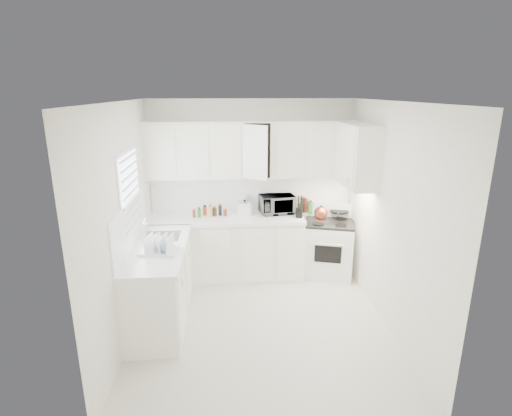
{
  "coord_description": "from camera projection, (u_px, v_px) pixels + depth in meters",
  "views": [
    {
      "loc": [
        -0.36,
        -4.23,
        2.72
      ],
      "look_at": [
        0.0,
        0.7,
        1.25
      ],
      "focal_mm": 28.04,
      "sensor_mm": 36.0,
      "label": 1
    }
  ],
  "objects": [
    {
      "name": "upper_cabinets_back",
      "position": [
        252.0,
        177.0,
        5.79
      ],
      "size": [
        3.0,
        0.33,
        0.8
      ],
      "primitive_type": null,
      "color": "white",
      "rests_on": "wall_back"
    },
    {
      "name": "dish_rack",
      "position": [
        159.0,
        243.0,
        4.49
      ],
      "size": [
        0.46,
        0.37,
        0.23
      ],
      "primitive_type": null,
      "rotation": [
        0.0,
        0.0,
        -0.17
      ],
      "color": "white",
      "rests_on": "countertop_left"
    },
    {
      "name": "spice_left_4",
      "position": [
        215.0,
        210.0,
        5.88
      ],
      "size": [
        0.06,
        0.06,
        0.13
      ],
      "primitive_type": "cylinder",
      "color": "#502817",
      "rests_on": "countertop_back"
    },
    {
      "name": "lower_cabinets_back",
      "position": [
        227.0,
        249.0,
        5.93
      ],
      "size": [
        2.22,
        0.6,
        0.9
      ],
      "primitive_type": null,
      "color": "white",
      "rests_on": "floor"
    },
    {
      "name": "wall_left",
      "position": [
        124.0,
        225.0,
        4.37
      ],
      "size": [
        0.0,
        3.2,
        3.2
      ],
      "primitive_type": "plane",
      "rotation": [
        1.57,
        0.0,
        1.57
      ],
      "color": "white",
      "rests_on": "ground"
    },
    {
      "name": "window_blinds",
      "position": [
        131.0,
        194.0,
        4.63
      ],
      "size": [
        0.06,
        0.96,
        1.06
      ],
      "primitive_type": null,
      "color": "white",
      "rests_on": "wall_left"
    },
    {
      "name": "wall_right",
      "position": [
        391.0,
        218.0,
        4.58
      ],
      "size": [
        0.0,
        3.2,
        3.2
      ],
      "primitive_type": "plane",
      "rotation": [
        1.57,
        0.0,
        -1.57
      ],
      "color": "white",
      "rests_on": "ground"
    },
    {
      "name": "wall_back",
      "position": [
        252.0,
        188.0,
        6.01
      ],
      "size": [
        3.0,
        0.0,
        3.0
      ],
      "primitive_type": "plane",
      "rotation": [
        1.57,
        0.0,
        0.0
      ],
      "color": "white",
      "rests_on": "ground"
    },
    {
      "name": "sauce_right_0",
      "position": [
        291.0,
        206.0,
        5.98
      ],
      "size": [
        0.06,
        0.06,
        0.19
      ],
      "primitive_type": "cylinder",
      "color": "#D3451C",
      "rests_on": "countertop_back"
    },
    {
      "name": "microwave",
      "position": [
        277.0,
        202.0,
        5.92
      ],
      "size": [
        0.53,
        0.36,
        0.33
      ],
      "primitive_type": "imported",
      "rotation": [
        0.0,
        0.0,
        0.18
      ],
      "color": "gray",
      "rests_on": "countertop_back"
    },
    {
      "name": "backsplash_back",
      "position": [
        252.0,
        193.0,
        6.02
      ],
      "size": [
        2.98,
        0.02,
        0.55
      ],
      "primitive_type": "cube",
      "color": "white",
      "rests_on": "wall_back"
    },
    {
      "name": "spice_left_0",
      "position": [
        195.0,
        211.0,
        5.85
      ],
      "size": [
        0.06,
        0.06,
        0.13
      ],
      "primitive_type": "cylinder",
      "color": "maroon",
      "rests_on": "countertop_back"
    },
    {
      "name": "floor",
      "position": [
        260.0,
        323.0,
        4.85
      ],
      "size": [
        3.2,
        3.2,
        0.0
      ],
      "primitive_type": "plane",
      "color": "silver",
      "rests_on": "ground"
    },
    {
      "name": "sink",
      "position": [
        162.0,
        227.0,
        4.98
      ],
      "size": [
        0.42,
        0.38,
        0.3
      ],
      "primitive_type": null,
      "color": "gray",
      "rests_on": "countertop_left"
    },
    {
      "name": "stove",
      "position": [
        329.0,
        241.0,
        5.97
      ],
      "size": [
        0.84,
        0.75,
        1.09
      ],
      "primitive_type": null,
      "rotation": [
        0.0,
        0.0,
        -0.28
      ],
      "color": "white",
      "rests_on": "floor"
    },
    {
      "name": "tea_kettle",
      "position": [
        321.0,
        212.0,
        5.66
      ],
      "size": [
        0.27,
        0.24,
        0.22
      ],
      "primitive_type": null,
      "rotation": [
        0.0,
        0.0,
        -0.16
      ],
      "color": "#943A28",
      "rests_on": "stove"
    },
    {
      "name": "countertop_back",
      "position": [
        226.0,
        218.0,
        5.79
      ],
      "size": [
        2.24,
        0.64,
        0.05
      ],
      "primitive_type": "cube",
      "color": "white",
      "rests_on": "lower_cabinets_back"
    },
    {
      "name": "rice_cooker",
      "position": [
        245.0,
        207.0,
        5.85
      ],
      "size": [
        0.26,
        0.26,
        0.23
      ],
      "primitive_type": null,
      "rotation": [
        0.0,
        0.0,
        0.15
      ],
      "color": "white",
      "rests_on": "countertop_back"
    },
    {
      "name": "sauce_right_2",
      "position": [
        298.0,
        206.0,
        5.99
      ],
      "size": [
        0.06,
        0.06,
        0.19
      ],
      "primitive_type": "cylinder",
      "color": "#502817",
      "rests_on": "countertop_back"
    },
    {
      "name": "spice_left_5",
      "position": [
        220.0,
        212.0,
        5.79
      ],
      "size": [
        0.06,
        0.06,
        0.13
      ],
      "primitive_type": "cylinder",
      "color": "black",
      "rests_on": "countertop_back"
    },
    {
      "name": "backsplash_left",
      "position": [
        130.0,
        225.0,
        4.58
      ],
      "size": [
        0.02,
        1.6,
        0.55
      ],
      "primitive_type": "cube",
      "color": "white",
      "rests_on": "wall_left"
    },
    {
      "name": "sauce_right_1",
      "position": [
        295.0,
        207.0,
        5.93
      ],
      "size": [
        0.06,
        0.06,
        0.19
      ],
      "primitive_type": "cylinder",
      "color": "gold",
      "rests_on": "countertop_back"
    },
    {
      "name": "sauce_right_5",
      "position": [
        310.0,
        207.0,
        5.95
      ],
      "size": [
        0.06,
        0.06,
        0.19
      ],
      "primitive_type": "cylinder",
      "color": "#296F25",
      "rests_on": "countertop_back"
    },
    {
      "name": "spice_left_6",
      "position": [
        225.0,
        210.0,
        5.89
      ],
      "size": [
        0.06,
        0.06,
        0.13
      ],
      "primitive_type": "cylinder",
      "color": "maroon",
      "rests_on": "countertop_back"
    },
    {
      "name": "paper_towel",
      "position": [
        243.0,
        203.0,
        5.98
      ],
      "size": [
        0.12,
        0.12,
        0.27
      ],
      "primitive_type": "cylinder",
      "color": "white",
      "rests_on": "countertop_back"
    },
    {
      "name": "ceiling",
      "position": [
        261.0,
        102.0,
        4.11
      ],
      "size": [
        3.2,
        3.2,
        0.0
      ],
      "primitive_type": "plane",
      "rotation": [
        3.14,
        0.0,
        0.0
      ],
      "color": "white",
      "rests_on": "ground"
    },
    {
      "name": "sauce_right_3",
      "position": [
        302.0,
        207.0,
        5.94
      ],
      "size": [
        0.06,
        0.06,
        0.19
      ],
      "primitive_type": "cylinder",
      "color": "black",
      "rests_on": "countertop_back"
    },
    {
      "name": "wall_front",
      "position": [
        279.0,
        290.0,
        2.95
      ],
      "size": [
        3.0,
        0.0,
        3.0
      ],
      "primitive_type": "plane",
      "rotation": [
        -1.57,
        0.0,
        0.0
      ],
      "color": "white",
      "rests_on": "ground"
    },
    {
      "name": "frying_pan",
      "position": [
        339.0,
        211.0,
        6.01
      ],
      "size": [
        0.42,
        0.53,
        0.04
      ],
      "primitive_type": null,
      "rotation": [
        0.0,
        0.0,
        -0.36
      ],
      "color": "black",
      "rests_on": "stove"
    },
    {
      "name": "spice_left_1",
      "position": [
        199.0,
        212.0,
        5.77
      ],
      "size": [
        0.06,
        0.06,
        0.13
      ],
      "primitive_type": "cylinder",
      "color": "#296F25",
      "rests_on": "countertop_back"
    },
    {
      "name": "upper_cabinets_right",
      "position": [
        356.0,
        185.0,
        5.3
      ],
      "size": [
        0.33,
        0.9,
        0.8
      ],
      "primitive_type": null,
      "color": "white",
      "rests_on": "wall_right"
    },
    {
      "name": "sauce_right_4",
      "position": [
        305.0,
        206.0,
        6.0
      ],
      "size": [
        0.06,
        0.06,
        0.19
      ],
      "primitive_type": "cylinder",
      "color": "maroon",
      "rests_on": "countertop_back"
    },
    {
      "name": "spice_left_3",
      "position": [
        210.0,
        212.0,
        5.78
      ],
      "size": [
        0.06,
        0.06,
        0.13
      ],
      "primitive_type": "cylinder",
      "color": "gold",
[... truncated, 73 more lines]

